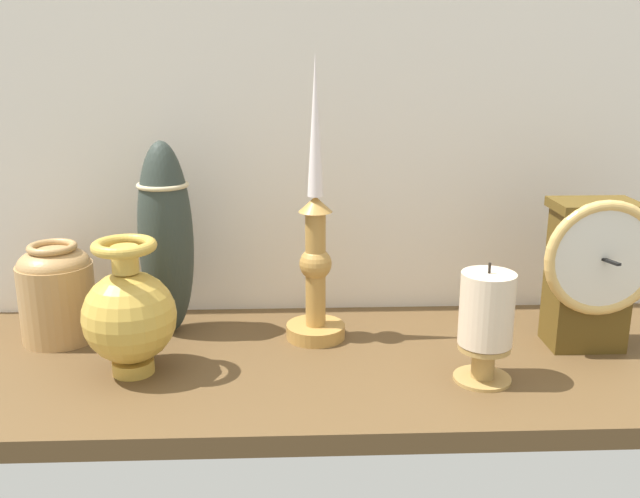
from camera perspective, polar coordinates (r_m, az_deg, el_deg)
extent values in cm
cube|color=brown|center=(87.93, 1.54, -9.56)|extent=(100.00, 36.00, 2.40)
cube|color=white|center=(98.00, 0.95, 13.49)|extent=(120.00, 2.00, 65.00)
cube|color=#563F16|center=(94.13, 20.98, -2.33)|extent=(9.13, 6.31, 17.70)
cube|color=#563F16|center=(91.80, 21.56, 3.29)|extent=(10.23, 7.06, 1.20)
torus|color=tan|center=(89.97, 22.08, -0.73)|extent=(14.33, 1.30, 14.33)
cylinder|color=silver|center=(89.89, 22.11, -0.75)|extent=(11.98, 0.40, 11.98)
cube|color=black|center=(89.62, 22.19, -0.80)|extent=(2.14, 4.49, 0.30)
cylinder|color=#B5843F|center=(92.95, -0.36, -6.69)|extent=(7.76, 7.76, 1.80)
cylinder|color=#B5843F|center=(90.03, -0.37, -1.68)|extent=(2.62, 2.62, 15.22)
sphere|color=#B5843F|center=(89.81, -0.37, -1.21)|extent=(4.19, 4.19, 4.19)
cone|color=#B5843F|center=(87.83, -0.38, 3.69)|extent=(4.30, 4.30, 2.00)
cone|color=white|center=(86.31, -0.39, 10.06)|extent=(2.00, 2.00, 17.58)
cylinder|color=gold|center=(86.17, -14.95, -9.21)|extent=(4.86, 4.86, 1.60)
sphere|color=gold|center=(83.80, -15.25, -5.36)|extent=(10.80, 10.80, 10.80)
cylinder|color=gold|center=(81.61, -15.60, -0.81)|extent=(3.02, 3.02, 3.08)
torus|color=gold|center=(81.20, -15.68, 0.23)|extent=(7.30, 7.30, 1.32)
cylinder|color=tan|center=(97.24, -20.58, -4.06)|extent=(9.57, 9.57, 10.21)
ellipsoid|color=tan|center=(95.72, -20.87, -1.18)|extent=(9.09, 9.09, 4.54)
torus|color=tan|center=(95.12, -21.01, 0.13)|extent=(6.21, 6.21, 0.95)
cylinder|color=#B18B4B|center=(83.19, 13.14, -9.05)|extent=(2.64, 2.64, 4.15)
cylinder|color=#B18B4B|center=(83.90, 13.06, -10.09)|extent=(6.61, 6.61, 0.80)
cylinder|color=#B18B4B|center=(82.36, 13.23, -7.74)|extent=(5.95, 5.95, 0.60)
cylinder|color=beige|center=(80.67, 13.43, -4.76)|extent=(6.10, 6.10, 8.35)
cylinder|color=black|center=(79.15, 13.65, -1.52)|extent=(0.30, 0.30, 1.20)
ellipsoid|color=#2E3730|center=(93.33, -12.44, 0.78)|extent=(7.11, 7.11, 25.70)
torus|color=#CCB78C|center=(91.77, -12.70, 5.12)|extent=(6.64, 6.64, 0.60)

